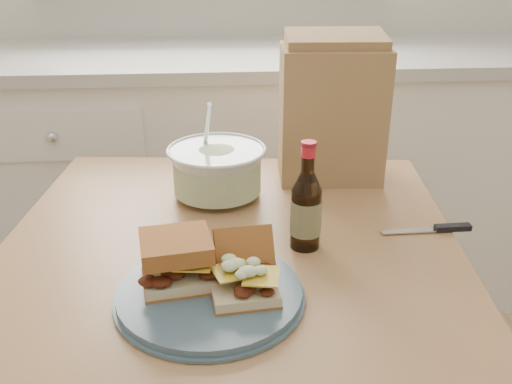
{
  "coord_description": "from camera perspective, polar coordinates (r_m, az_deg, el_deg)",
  "views": [
    {
      "loc": [
        -0.0,
        -0.29,
        1.32
      ],
      "look_at": [
        0.07,
        0.76,
        0.84
      ],
      "focal_mm": 40.0,
      "sensor_mm": 36.0,
      "label": 1
    }
  ],
  "objects": [
    {
      "name": "cabinet_run",
      "position": [
        2.17,
        -3.84,
        1.62
      ],
      "size": [
        2.5,
        0.64,
        0.94
      ],
      "color": "white",
      "rests_on": "ground"
    },
    {
      "name": "plate",
      "position": [
        0.97,
        -4.64,
        -10.16
      ],
      "size": [
        0.31,
        0.31,
        0.02
      ],
      "primitive_type": "cylinder",
      "color": "#466071",
      "rests_on": "dining_table"
    },
    {
      "name": "sandwich_left",
      "position": [
        0.97,
        -7.94,
        -6.73
      ],
      "size": [
        0.13,
        0.12,
        0.09
      ],
      "rotation": [
        0.0,
        0.0,
        0.16
      ],
      "color": "#CEB491",
      "rests_on": "plate"
    },
    {
      "name": "sandwich_right",
      "position": [
        0.95,
        -1.18,
        -8.03
      ],
      "size": [
        0.12,
        0.16,
        0.09
      ],
      "rotation": [
        0.0,
        0.0,
        0.11
      ],
      "color": "#CEB491",
      "rests_on": "plate"
    },
    {
      "name": "dining_table",
      "position": [
        1.2,
        -2.48,
        -9.55
      ],
      "size": [
        0.99,
        0.99,
        0.76
      ],
      "rotation": [
        0.0,
        0.0,
        -0.1
      ],
      "color": "#A6774E",
      "rests_on": "ground"
    },
    {
      "name": "paper_bag",
      "position": [
        1.4,
        7.57,
        7.73
      ],
      "size": [
        0.25,
        0.17,
        0.32
      ],
      "primitive_type": "cube",
      "rotation": [
        0.0,
        0.0,
        -0.05
      ],
      "color": "tan",
      "rests_on": "dining_table"
    },
    {
      "name": "knife",
      "position": [
        1.24,
        18.07,
        -3.49
      ],
      "size": [
        0.19,
        0.02,
        0.01
      ],
      "rotation": [
        0.0,
        0.0,
        0.03
      ],
      "color": "silver",
      "rests_on": "dining_table"
    },
    {
      "name": "beer_bottle",
      "position": [
        1.09,
        5.03,
        -1.67
      ],
      "size": [
        0.06,
        0.06,
        0.22
      ],
      "rotation": [
        0.0,
        0.0,
        -0.35
      ],
      "color": "black",
      "rests_on": "dining_table"
    },
    {
      "name": "coleslaw_bowl",
      "position": [
        1.31,
        -3.91,
        1.95
      ],
      "size": [
        0.23,
        0.23,
        0.23
      ],
      "color": "silver",
      "rests_on": "dining_table"
    }
  ]
}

